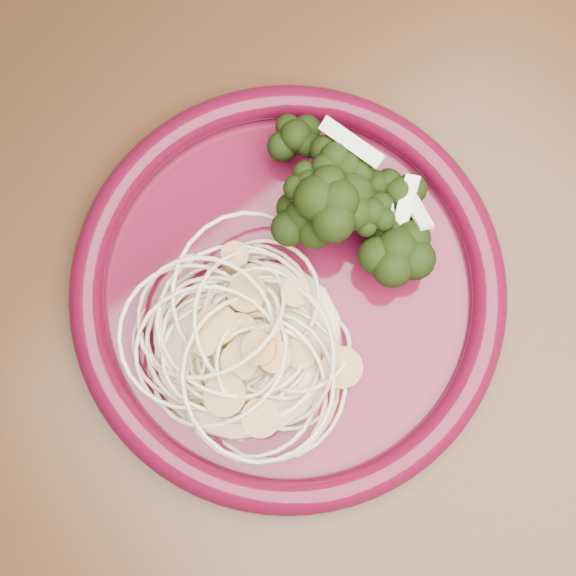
% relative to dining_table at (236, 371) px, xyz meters
% --- Properties ---
extents(dining_table, '(1.20, 0.80, 0.75)m').
position_rel_dining_table_xyz_m(dining_table, '(0.00, 0.00, 0.00)').
color(dining_table, '#472814').
rests_on(dining_table, ground).
extents(dinner_plate, '(0.39, 0.39, 0.03)m').
position_rel_dining_table_xyz_m(dinner_plate, '(0.06, 0.01, 0.11)').
color(dinner_plate, '#530B21').
rests_on(dinner_plate, dining_table).
extents(spaghetti_pile, '(0.17, 0.16, 0.03)m').
position_rel_dining_table_xyz_m(spaghetti_pile, '(0.02, -0.01, 0.12)').
color(spaghetti_pile, beige).
rests_on(spaghetti_pile, dinner_plate).
extents(scallop_cluster, '(0.17, 0.17, 0.04)m').
position_rel_dining_table_xyz_m(scallop_cluster, '(0.02, -0.01, 0.16)').
color(scallop_cluster, tan).
rests_on(scallop_cluster, spaghetti_pile).
extents(broccoli_pile, '(0.14, 0.18, 0.05)m').
position_rel_dining_table_xyz_m(broccoli_pile, '(0.12, 0.03, 0.13)').
color(broccoli_pile, black).
rests_on(broccoli_pile, dinner_plate).
extents(onion_garnish, '(0.10, 0.12, 0.05)m').
position_rel_dining_table_xyz_m(onion_garnish, '(0.12, 0.03, 0.17)').
color(onion_garnish, '#EDEBC6').
rests_on(onion_garnish, broccoli_pile).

